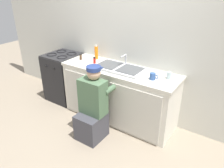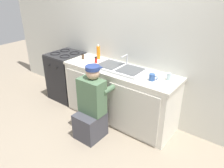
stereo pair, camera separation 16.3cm
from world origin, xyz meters
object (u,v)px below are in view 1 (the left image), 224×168
object	(u,v)px
spice_bottle_pepper	(81,57)
plumber_person	(93,109)
water_glass	(169,75)
soap_bottle_orange	(96,53)
stove_range	(64,77)
sink_double_basin	(119,68)
coffee_mug	(153,76)
spice_bottle_red	(95,60)

from	to	relation	value
spice_bottle_pepper	plumber_person	bearing A→B (deg)	-40.10
water_glass	soap_bottle_orange	bearing A→B (deg)	176.02
plumber_person	soap_bottle_orange	bearing A→B (deg)	123.42
plumber_person	stove_range	bearing A→B (deg)	152.73
spice_bottle_pepper	sink_double_basin	bearing A→B (deg)	0.73
stove_range	spice_bottle_pepper	distance (m)	0.68
soap_bottle_orange	spice_bottle_pepper	world-z (taller)	soap_bottle_orange
coffee_mug	spice_bottle_pepper	world-z (taller)	spice_bottle_pepper
spice_bottle_red	sink_double_basin	bearing A→B (deg)	2.08
stove_range	spice_bottle_pepper	size ratio (longest dim) A/B	8.72
stove_range	soap_bottle_orange	distance (m)	0.89
spice_bottle_pepper	stove_range	bearing A→B (deg)	179.05
coffee_mug	spice_bottle_pepper	distance (m)	1.37
spice_bottle_pepper	water_glass	distance (m)	1.54
sink_double_basin	water_glass	size ratio (longest dim) A/B	8.00
sink_double_basin	spice_bottle_red	world-z (taller)	sink_double_basin
spice_bottle_pepper	spice_bottle_red	bearing A→B (deg)	-1.34
spice_bottle_red	stove_range	bearing A→B (deg)	178.90
stove_range	spice_bottle_pepper	world-z (taller)	spice_bottle_pepper
stove_range	spice_bottle_red	xyz separation A→B (m)	(0.78, -0.01, 0.49)
water_glass	spice_bottle_red	bearing A→B (deg)	-175.70
coffee_mug	sink_double_basin	bearing A→B (deg)	172.90
spice_bottle_red	water_glass	xyz separation A→B (m)	(1.24, 0.09, -0.00)
sink_double_basin	soap_bottle_orange	distance (m)	0.61
sink_double_basin	spice_bottle_red	bearing A→B (deg)	-177.92
stove_range	coffee_mug	xyz separation A→B (m)	(1.84, -0.07, 0.49)
sink_double_basin	soap_bottle_orange	xyz separation A→B (m)	(-0.58, 0.17, 0.09)
plumber_person	spice_bottle_pepper	distance (m)	1.06
spice_bottle_red	spice_bottle_pepper	xyz separation A→B (m)	(-0.31, 0.01, 0.00)
spice_bottle_red	soap_bottle_orange	xyz separation A→B (m)	(-0.10, 0.19, 0.06)
plumber_person	water_glass	size ratio (longest dim) A/B	11.04
sink_double_basin	coffee_mug	size ratio (longest dim) A/B	6.35
sink_double_basin	soap_bottle_orange	world-z (taller)	soap_bottle_orange
coffee_mug	plumber_person	bearing A→B (deg)	-140.10
spice_bottle_red	water_glass	bearing A→B (deg)	4.30
spice_bottle_pepper	water_glass	bearing A→B (deg)	3.18
soap_bottle_orange	coffee_mug	size ratio (longest dim) A/B	1.98
stove_range	spice_bottle_pepper	xyz separation A→B (m)	(0.47, -0.01, 0.49)
stove_range	spice_bottle_red	bearing A→B (deg)	-1.10
plumber_person	spice_bottle_red	xyz separation A→B (m)	(-0.41, 0.60, 0.49)
plumber_person	coffee_mug	world-z (taller)	plumber_person
stove_range	spice_bottle_red	distance (m)	0.92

